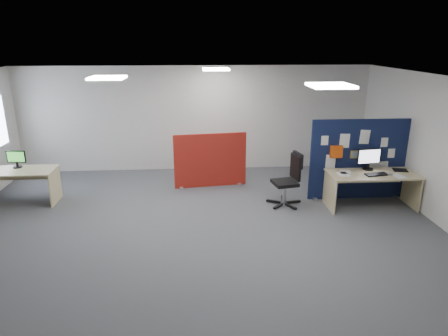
{
  "coord_description": "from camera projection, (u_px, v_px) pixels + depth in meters",
  "views": [
    {
      "loc": [
        0.06,
        -6.75,
        3.3
      ],
      "look_at": [
        0.54,
        0.39,
        1.0
      ],
      "focal_mm": 32.0,
      "sensor_mm": 36.0,
      "label": 1
    }
  ],
  "objects": [
    {
      "name": "navy_divider",
      "position": [
        358.0,
        160.0,
        8.5
      ],
      "size": [
        2.11,
        0.3,
        1.74
      ],
      "color": "#111D3E",
      "rests_on": "floor"
    },
    {
      "name": "floor",
      "position": [
        196.0,
        226.0,
        7.42
      ],
      "size": [
        9.0,
        9.0,
        0.0
      ],
      "primitive_type": "plane",
      "color": "#4F5156",
      "rests_on": "ground"
    },
    {
      "name": "wall_right",
      "position": [
        441.0,
        152.0,
        7.3
      ],
      "size": [
        0.02,
        7.0,
        2.7
      ],
      "primitive_type": "cube",
      "color": "silver",
      "rests_on": "floor"
    },
    {
      "name": "desk_papers",
      "position": [
        362.0,
        174.0,
        8.02
      ],
      "size": [
        1.3,
        0.67,
        0.0
      ],
      "color": "white",
      "rests_on": "main_desk"
    },
    {
      "name": "keyboard",
      "position": [
        376.0,
        174.0,
        7.96
      ],
      "size": [
        0.47,
        0.25,
        0.02
      ],
      "primitive_type": "cube",
      "rotation": [
        0.0,
        0.0,
        0.16
      ],
      "color": "black",
      "rests_on": "main_desk"
    },
    {
      "name": "mouse",
      "position": [
        390.0,
        175.0,
        7.95
      ],
      "size": [
        0.1,
        0.07,
        0.03
      ],
      "primitive_type": "cube",
      "rotation": [
        0.0,
        0.0,
        0.08
      ],
      "color": "#AAA9AF",
      "rests_on": "main_desk"
    },
    {
      "name": "main_desk",
      "position": [
        371.0,
        181.0,
        8.15
      ],
      "size": [
        1.78,
        0.79,
        0.73
      ],
      "color": "#D7C689",
      "rests_on": "floor"
    },
    {
      "name": "second_desk",
      "position": [
        20.0,
        178.0,
        8.36
      ],
      "size": [
        1.48,
        0.74,
        0.73
      ],
      "color": "#D7C689",
      "rests_on": "floor"
    },
    {
      "name": "red_divider",
      "position": [
        210.0,
        161.0,
        9.27
      ],
      "size": [
        1.68,
        0.3,
        1.27
      ],
      "rotation": [
        0.0,
        0.0,
        0.13
      ],
      "color": "maroon",
      "rests_on": "floor"
    },
    {
      "name": "monitor_second",
      "position": [
        16.0,
        158.0,
        8.38
      ],
      "size": [
        0.4,
        0.18,
        0.37
      ],
      "rotation": [
        0.0,
        0.0,
        -0.12
      ],
      "color": "black",
      "rests_on": "second_desk"
    },
    {
      "name": "paper_tray",
      "position": [
        400.0,
        170.0,
        8.25
      ],
      "size": [
        0.33,
        0.28,
        0.01
      ],
      "primitive_type": "cube",
      "rotation": [
        0.0,
        0.0,
        -0.26
      ],
      "color": "black",
      "rests_on": "main_desk"
    },
    {
      "name": "wall_back",
      "position": [
        195.0,
        119.0,
        10.33
      ],
      "size": [
        9.0,
        0.02,
        2.7
      ],
      "primitive_type": "cube",
      "color": "silver",
      "rests_on": "floor"
    },
    {
      "name": "wall_front",
      "position": [
        194.0,
        262.0,
        3.68
      ],
      "size": [
        9.0,
        0.02,
        2.7
      ],
      "primitive_type": "cube",
      "color": "silver",
      "rests_on": "floor"
    },
    {
      "name": "ceiling_lights",
      "position": [
        212.0,
        76.0,
        7.26
      ],
      "size": [
        4.1,
        4.1,
        0.04
      ],
      "color": "white",
      "rests_on": "ceiling"
    },
    {
      "name": "monitor_main",
      "position": [
        369.0,
        158.0,
        8.23
      ],
      "size": [
        0.51,
        0.21,
        0.45
      ],
      "rotation": [
        0.0,
        0.0,
        0.15
      ],
      "color": "black",
      "rests_on": "main_desk"
    },
    {
      "name": "office_chair",
      "position": [
        290.0,
        176.0,
        8.22
      ],
      "size": [
        0.72,
        0.72,
        1.1
      ],
      "rotation": [
        0.0,
        0.0,
        0.19
      ],
      "color": "black",
      "rests_on": "floor"
    },
    {
      "name": "ceiling",
      "position": [
        193.0,
        78.0,
        6.6
      ],
      "size": [
        9.0,
        7.0,
        0.02
      ],
      "primitive_type": "cube",
      "color": "white",
      "rests_on": "wall_back"
    }
  ]
}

